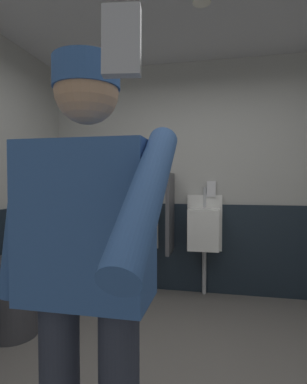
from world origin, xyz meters
The scene contains 10 objects.
wall_back centered at (0.00, 1.95, 1.35)m, with size 4.22×0.12×2.70m, color #B2B2AD.
wainscot_band_back centered at (0.00, 1.87, 0.52)m, with size 3.62×0.03×1.04m, color #19232D.
downlight_far centered at (0.09, 0.66, 2.69)m, with size 0.14×0.14×0.03m, color white.
urinal_left centered at (-0.69, 1.73, 0.78)m, with size 0.40×0.34×1.24m.
urinal_middle centered at (0.06, 1.73, 0.78)m, with size 0.40×0.34×1.24m.
privacy_divider_panel centered at (-0.31, 1.66, 0.95)m, with size 0.04×0.40×0.90m, color #4C4C51.
person centered at (-0.20, -0.82, 1.01)m, with size 0.65×0.60×1.71m.
cell_phone centered at (0.09, -1.32, 1.52)m, with size 0.06×0.02×0.11m, color #A5A8B2.
trash_bin centered at (-1.46, 0.49, 0.33)m, with size 0.39×0.39×0.66m, color #38383D.
soap_dispenser centered at (0.14, 1.85, 1.22)m, with size 0.10×0.07×0.18m, color silver.
Camera 1 is at (0.24, -1.79, 1.30)m, focal length 29.02 mm.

